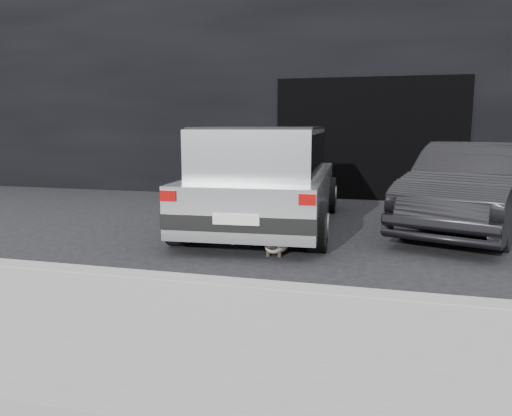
% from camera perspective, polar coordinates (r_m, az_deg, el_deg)
% --- Properties ---
extents(ground, '(80.00, 80.00, 0.00)m').
position_cam_1_polar(ground, '(7.32, 3.35, -3.20)').
color(ground, black).
rests_on(ground, ground).
extents(building_facade, '(34.00, 4.00, 5.00)m').
position_cam_1_polar(building_facade, '(13.03, 13.37, 13.16)').
color(building_facade, black).
rests_on(building_facade, ground).
extents(garage_opening, '(4.00, 0.10, 2.60)m').
position_cam_1_polar(garage_opening, '(11.00, 12.82, 7.66)').
color(garage_opening, black).
rests_on(garage_opening, ground).
extents(curb, '(18.00, 0.25, 0.12)m').
position_cam_1_polar(curb, '(4.68, 9.05, -9.90)').
color(curb, gray).
rests_on(curb, ground).
extents(sidewalk, '(18.00, 2.20, 0.11)m').
position_cam_1_polar(sidewalk, '(3.58, 6.97, -16.23)').
color(sidewalk, gray).
rests_on(sidewalk, ground).
extents(silver_hatchback, '(2.36, 4.40, 1.58)m').
position_cam_1_polar(silver_hatchback, '(7.81, 1.07, 4.01)').
color(silver_hatchback, '#B1B3B6').
rests_on(silver_hatchback, ground).
extents(second_car, '(2.65, 4.31, 1.34)m').
position_cam_1_polar(second_car, '(8.29, 23.56, 2.22)').
color(second_car, black).
rests_on(second_car, ground).
extents(cat_siamese, '(0.30, 0.87, 0.30)m').
position_cam_1_polar(cat_siamese, '(6.25, 2.30, -4.11)').
color(cat_siamese, beige).
rests_on(cat_siamese, ground).
extents(cat_white, '(0.74, 0.32, 0.35)m').
position_cam_1_polar(cat_white, '(6.78, -1.07, -2.73)').
color(cat_white, white).
rests_on(cat_white, ground).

